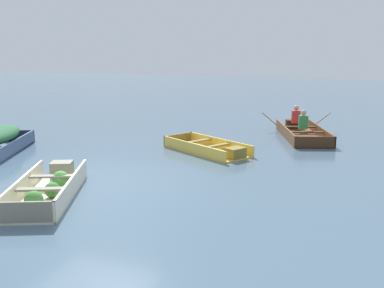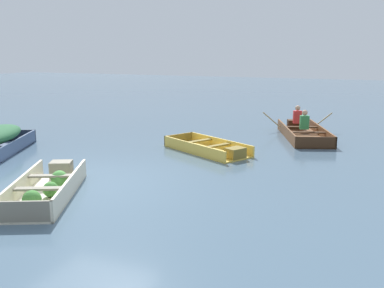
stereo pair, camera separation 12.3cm
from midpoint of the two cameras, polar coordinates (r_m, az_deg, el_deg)
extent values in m
plane|color=slate|center=(9.45, -13.81, -5.07)|extent=(80.00, 80.00, 0.00)
cube|color=beige|center=(8.78, -18.43, -6.54)|extent=(2.13, 2.93, 0.04)
cube|color=beige|center=(8.87, -21.48, -5.39)|extent=(1.28, 2.50, 0.39)
cube|color=beige|center=(8.61, -15.44, -5.48)|extent=(1.28, 2.50, 0.39)
cube|color=gray|center=(7.50, -21.26, -8.53)|extent=(0.92, 0.49, 0.39)
cube|color=gray|center=(9.84, -16.67, -3.23)|extent=(0.56, 0.52, 0.35)
cube|color=gray|center=(9.09, -17.86, -4.07)|extent=(0.88, 0.54, 0.04)
cube|color=gray|center=(8.32, -19.30, -5.65)|extent=(0.88, 0.54, 0.04)
sphere|color=#4C9342|center=(9.14, -16.89, -4.46)|extent=(0.34, 0.34, 0.34)
sphere|color=#428438|center=(8.57, -17.93, -5.78)|extent=(0.30, 0.30, 0.30)
sphere|color=#428438|center=(8.04, -20.16, -6.98)|extent=(0.33, 0.33, 0.33)
cube|color=#E5BC47|center=(12.05, 2.26, -0.92)|extent=(2.85, 2.19, 0.04)
cube|color=#E5BC47|center=(12.35, 4.06, 0.02)|extent=(2.37, 1.30, 0.31)
cube|color=#E5BC47|center=(11.70, 0.38, -0.62)|extent=(2.37, 1.30, 0.31)
cube|color=olive|center=(13.02, -1.48, 0.68)|extent=(0.55, 0.96, 0.31)
cube|color=olive|center=(11.19, 6.11, -1.20)|extent=(0.54, 0.59, 0.28)
cube|color=olive|center=(11.71, 3.54, -0.25)|extent=(0.60, 0.93, 0.04)
cube|color=olive|center=(12.30, 1.06, 0.38)|extent=(0.60, 0.93, 0.04)
cube|color=#475B7F|center=(12.71, -22.21, -0.34)|extent=(1.42, 2.96, 0.38)
cube|color=#273246|center=(14.38, -22.11, 1.02)|extent=(1.08, 0.54, 0.38)
cube|color=#273246|center=(13.34, -23.78, 0.50)|extent=(1.04, 0.60, 0.04)
cube|color=brown|center=(14.48, 14.89, 0.90)|extent=(2.32, 3.59, 0.04)
cube|color=brown|center=(14.34, 12.68, 1.55)|extent=(1.25, 3.18, 0.36)
cube|color=brown|center=(14.59, 17.12, 1.48)|extent=(1.25, 3.18, 0.36)
cube|color=#3F2716|center=(12.86, 16.45, 0.14)|extent=(1.14, 0.47, 0.36)
cube|color=#3F2716|center=(15.91, 13.80, 2.58)|extent=(0.63, 0.53, 0.32)
cube|color=#3F2716|center=(14.93, 14.54, 2.21)|extent=(1.08, 0.54, 0.04)
cube|color=#3F2716|center=(13.95, 15.37, 1.49)|extent=(1.08, 0.54, 0.04)
cube|color=#338C4C|center=(14.40, 14.99, 2.80)|extent=(0.33, 0.27, 0.44)
sphere|color=tan|center=(14.35, 15.06, 4.06)|extent=(0.18, 0.18, 0.18)
cube|color=red|center=(15.55, 14.08, 3.51)|extent=(0.33, 0.27, 0.44)
sphere|color=tan|center=(15.50, 14.14, 4.68)|extent=(0.18, 0.18, 0.18)
cylinder|color=tan|center=(15.41, 10.78, 3.21)|extent=(0.61, 0.27, 0.55)
cylinder|color=tan|center=(15.76, 17.27, 3.07)|extent=(0.61, 0.27, 0.55)
camera|label=1|loc=(0.06, -89.69, 0.07)|focal=40.00mm
camera|label=2|loc=(0.06, 90.31, -0.07)|focal=40.00mm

